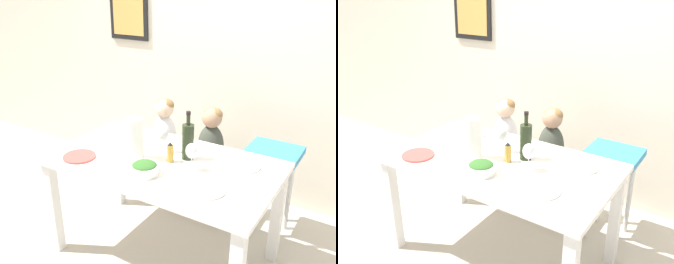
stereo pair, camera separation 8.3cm
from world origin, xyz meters
The scene contains 18 objects.
ground_plane centered at (0.00, 0.00, 0.00)m, with size 14.00×14.00×0.00m, color #BCB2A3.
wall_back centered at (0.00, 1.13, 1.35)m, with size 10.00×0.09×2.70m.
dining_table centered at (0.00, 0.00, 0.64)m, with size 1.49×0.84×0.75m.
chair_far_left centered at (-0.39, 0.63, 0.38)m, with size 0.44×0.37×0.45m.
chair_far_center centered at (0.04, 0.63, 0.38)m, with size 0.44×0.37×0.45m.
chair_right_highchair centered at (0.55, 0.63, 0.56)m, with size 0.37×0.32×0.72m.
person_child_left centered at (-0.39, 0.63, 0.71)m, with size 0.21×0.18×0.49m.
person_child_center centered at (0.04, 0.63, 0.71)m, with size 0.21×0.18×0.49m.
wine_bottle centered at (0.12, 0.11, 0.88)m, with size 0.08×0.08×0.33m.
paper_towel_roll centered at (-0.17, -0.07, 0.89)m, with size 0.12×0.12×0.28m.
wine_glass_near centered at (0.22, -0.01, 0.88)m, with size 0.08×0.08×0.18m.
wine_glass_far centered at (-0.07, 0.11, 0.88)m, with size 0.08×0.08×0.18m.
salad_bowl_large centered at (0.00, -0.21, 0.79)m, with size 0.18×0.18×0.08m.
dinner_plate_front_left centered at (-0.50, -0.25, 0.76)m, with size 0.22×0.22×0.01m.
dinner_plate_back_left centered at (-0.43, 0.24, 0.76)m, with size 0.22×0.22×0.01m.
dinner_plate_back_right centered at (0.48, 0.20, 0.76)m, with size 0.22×0.22×0.01m.
dinner_plate_front_right centered at (0.41, -0.19, 0.76)m, with size 0.22×0.22×0.01m.
condiment_bottle_hot_sauce centered at (0.05, 0.01, 0.81)m, with size 0.04×0.04×0.14m.
Camera 1 is at (1.18, -1.84, 1.85)m, focal length 40.00 mm.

